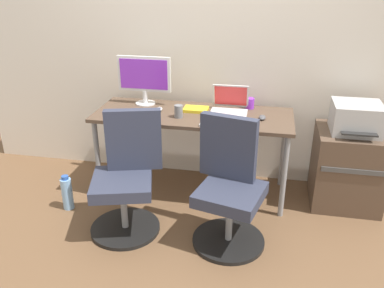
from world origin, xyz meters
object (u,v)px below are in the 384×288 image
object	(u,v)px
desktop_monitor	(144,77)
coffee_mug	(250,103)
water_bottle_on_floor	(67,193)
printer	(356,118)
office_chair_right	(229,189)
side_cabinet	(347,168)
open_laptop	(229,106)
office_chair_left	(127,179)

from	to	relation	value
desktop_monitor	coffee_mug	world-z (taller)	desktop_monitor
water_bottle_on_floor	printer	bearing A→B (deg)	13.60
printer	water_bottle_on_floor	distance (m)	2.46
printer	water_bottle_on_floor	bearing A→B (deg)	-166.40
office_chair_right	printer	distance (m)	1.22
side_cabinet	open_laptop	size ratio (longest dim) A/B	2.14
side_cabinet	office_chair_left	bearing A→B (deg)	-157.73
side_cabinet	printer	xyz separation A→B (m)	(0.00, -0.00, 0.45)
side_cabinet	open_laptop	distance (m)	1.13
printer	coffee_mug	xyz separation A→B (m)	(-0.86, 0.17, 0.01)
office_chair_left	open_laptop	xyz separation A→B (m)	(0.69, 0.74, 0.38)
desktop_monitor	open_laptop	world-z (taller)	desktop_monitor
office_chair_right	printer	xyz separation A→B (m)	(0.93, 0.70, 0.36)
office_chair_right	coffee_mug	xyz separation A→B (m)	(0.07, 0.87, 0.37)
office_chair_right	open_laptop	bearing A→B (deg)	97.20
side_cabinet	printer	world-z (taller)	printer
water_bottle_on_floor	coffee_mug	distance (m)	1.75
side_cabinet	desktop_monitor	xyz separation A→B (m)	(-1.80, 0.11, 0.67)
printer	open_laptop	xyz separation A→B (m)	(-1.03, 0.04, 0.02)
water_bottle_on_floor	open_laptop	bearing A→B (deg)	24.92
side_cabinet	coffee_mug	distance (m)	0.99
office_chair_left	printer	xyz separation A→B (m)	(1.71, 0.70, 0.36)
office_chair_left	printer	size ratio (longest dim) A/B	2.35
water_bottle_on_floor	coffee_mug	xyz separation A→B (m)	(1.45, 0.73, 0.65)
water_bottle_on_floor	office_chair_right	bearing A→B (deg)	-5.83
desktop_monitor	water_bottle_on_floor	bearing A→B (deg)	-127.34
office_chair_right	office_chair_left	bearing A→B (deg)	-179.97
office_chair_right	side_cabinet	distance (m)	1.17
office_chair_right	open_laptop	world-z (taller)	open_laptop
office_chair_left	office_chair_right	size ratio (longest dim) A/B	1.00
open_laptop	water_bottle_on_floor	bearing A→B (deg)	-155.08
water_bottle_on_floor	coffee_mug	world-z (taller)	coffee_mug
office_chair_right	printer	bearing A→B (deg)	36.86
desktop_monitor	printer	bearing A→B (deg)	-3.58
office_chair_left	coffee_mug	xyz separation A→B (m)	(0.85, 0.87, 0.37)
side_cabinet	water_bottle_on_floor	bearing A→B (deg)	-166.37
desktop_monitor	open_laptop	bearing A→B (deg)	-5.56
office_chair_left	office_chair_right	world-z (taller)	same
desktop_monitor	open_laptop	size ratio (longest dim) A/B	1.55
printer	open_laptop	bearing A→B (deg)	177.91
office_chair_right	open_laptop	xyz separation A→B (m)	(-0.09, 0.74, 0.38)
desktop_monitor	side_cabinet	bearing A→B (deg)	-3.55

